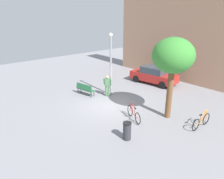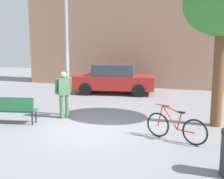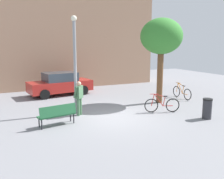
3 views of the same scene
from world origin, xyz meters
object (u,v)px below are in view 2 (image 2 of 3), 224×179
bicycle_red (175,127)px  plaza_tree (223,5)px  person_by_lamppost (64,92)px  parked_car_red (114,79)px  park_bench (12,108)px  lamppost (66,43)px

bicycle_red → plaza_tree: bearing=58.1°
person_by_lamppost → bicycle_red: person_by_lamppost is taller
bicycle_red → parked_car_red: size_ratio=0.39×
person_by_lamppost → park_bench: bearing=-138.7°
person_by_lamppost → parked_car_red: 5.27m
parked_car_red → bicycle_red: bearing=-60.5°
lamppost → park_bench: bearing=-129.4°
plaza_tree → bicycle_red: size_ratio=2.88×
bicycle_red → lamppost: bearing=157.8°
person_by_lamppost → park_bench: size_ratio=1.01×
lamppost → parked_car_red: bearing=86.1°
lamppost → park_bench: 2.93m
park_bench → parked_car_red: bearing=75.9°
lamppost → bicycle_red: (4.02, -1.64, -2.29)m
plaza_tree → parked_car_red: 7.37m
person_by_lamppost → plaza_tree: (5.13, 0.60, 2.84)m
person_by_lamppost → bicycle_red: (3.98, -1.25, -0.58)m
person_by_lamppost → lamppost: bearing=96.5°
plaza_tree → person_by_lamppost: bearing=-173.4°
person_by_lamppost → bicycle_red: size_ratio=0.98×
person_by_lamppost → park_bench: 1.82m
park_bench → bicycle_red: 5.31m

